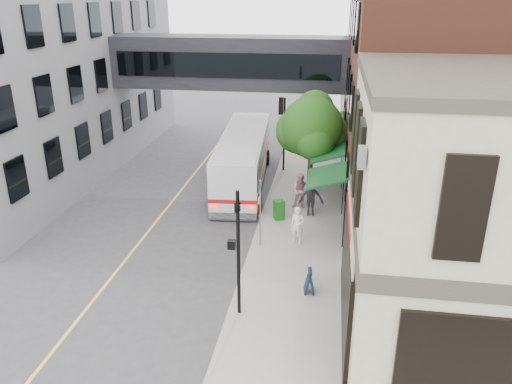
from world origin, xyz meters
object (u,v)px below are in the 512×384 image
(pedestrian_c, at_px, (311,197))
(pedestrian_b, at_px, (301,191))
(pedestrian_a, at_px, (297,225))
(newspaper_box, at_px, (279,210))
(sandwich_board, at_px, (309,281))
(bus, at_px, (243,157))

(pedestrian_c, bearing_deg, pedestrian_b, 116.48)
(pedestrian_a, height_order, pedestrian_b, pedestrian_b)
(newspaper_box, distance_m, sandwich_board, 6.43)
(pedestrian_a, relative_size, pedestrian_c, 0.87)
(pedestrian_c, xyz_separation_m, newspaper_box, (-1.49, -0.68, -0.47))
(pedestrian_a, distance_m, sandwich_board, 3.94)
(pedestrian_c, height_order, newspaper_box, pedestrian_c)
(bus, relative_size, pedestrian_b, 5.99)
(pedestrian_a, distance_m, newspaper_box, 2.57)
(bus, relative_size, sandwich_board, 11.96)
(bus, relative_size, pedestrian_c, 5.75)
(bus, height_order, newspaper_box, bus)
(pedestrian_b, distance_m, pedestrian_c, 1.01)
(bus, relative_size, pedestrian_a, 6.62)
(pedestrian_a, bearing_deg, newspaper_box, 120.77)
(pedestrian_a, bearing_deg, sandwich_board, -72.53)
(pedestrian_b, bearing_deg, newspaper_box, -118.73)
(pedestrian_b, height_order, sandwich_board, pedestrian_b)
(sandwich_board, bearing_deg, newspaper_box, 100.15)
(bus, distance_m, newspaper_box, 5.70)
(pedestrian_c, bearing_deg, sandwich_board, -94.58)
(pedestrian_a, height_order, sandwich_board, pedestrian_a)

